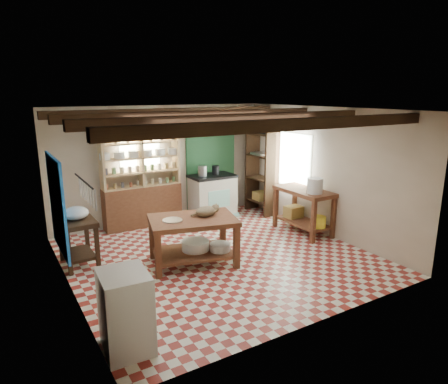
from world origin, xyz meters
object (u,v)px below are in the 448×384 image
prep_table (78,242)px  cat (206,211)px  white_cabinet (126,312)px  stove (212,196)px  work_table (193,241)px  right_counter (303,211)px

prep_table → cat: (1.95, -0.96, 0.49)m
prep_table → cat: size_ratio=2.17×
prep_table → white_cabinet: (-0.02, -2.68, 0.06)m
prep_table → cat: bearing=-27.3°
stove → prep_table: (-3.30, -1.25, -0.09)m
work_table → right_counter: 2.69m
stove → work_table: bearing=-125.7°
stove → white_cabinet: 5.14m
cat → stove: bearing=63.1°
white_cabinet → work_table: bearing=49.2°
work_table → cat: bearing=11.3°
prep_table → cat: 2.23m
work_table → right_counter: bearing=19.2°
stove → prep_table: stove is taller
stove → prep_table: 3.53m
cat → right_counter: bearing=10.0°
stove → white_cabinet: bearing=-129.8°
white_cabinet → cat: bearing=45.0°
work_table → white_cabinet: 2.44m
stove → white_cabinet: (-3.32, -3.92, -0.03)m
stove → cat: stove is taller
stove → right_counter: size_ratio=0.79×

